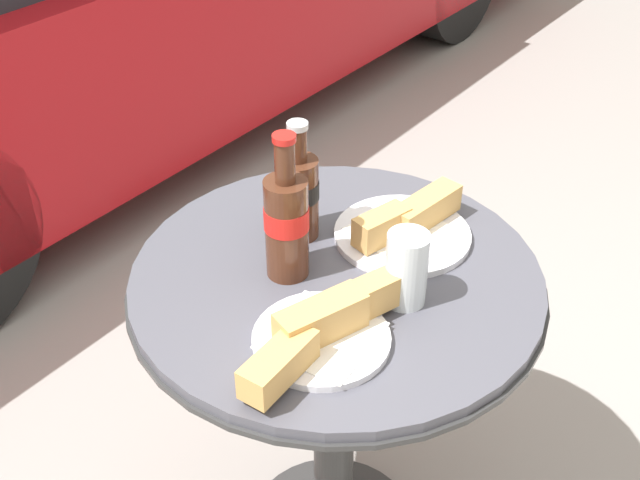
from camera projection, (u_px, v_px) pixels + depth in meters
bistro_table at (335, 350)px, 1.42m from camera, size 0.69×0.69×0.72m
cola_bottle_left at (299, 193)px, 1.35m from camera, size 0.07×0.07×0.22m
cola_bottle_right at (287, 222)px, 1.26m from camera, size 0.07×0.07×0.25m
drinking_glass at (406, 272)px, 1.23m from camera, size 0.07×0.07×0.12m
lunch_plate_near at (321, 331)px, 1.16m from camera, size 0.31×0.21×0.07m
lunch_plate_far at (405, 226)px, 1.39m from camera, size 0.24×0.24×0.07m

